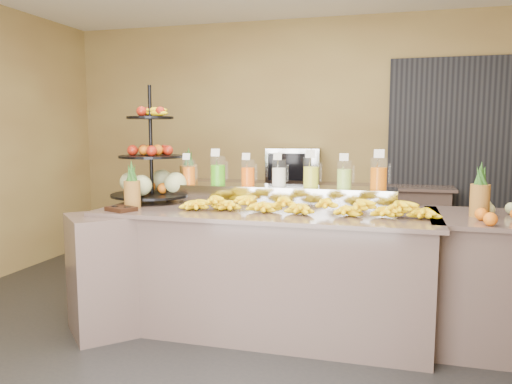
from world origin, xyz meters
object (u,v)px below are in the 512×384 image
at_px(fruit_stand, 157,172).
at_px(oven_warmer, 293,166).
at_px(banana_heap, 304,203).
at_px(condiment_caddy, 121,209).
at_px(pitcher_tray, 279,195).
at_px(right_fruit_pile, 505,210).

distance_m(fruit_stand, oven_warmer, 1.95).
distance_m(banana_heap, condiment_caddy, 1.35).
height_order(pitcher_tray, fruit_stand, fruit_stand).
height_order(pitcher_tray, banana_heap, banana_heap).
bearing_deg(condiment_caddy, banana_heap, 11.55).
distance_m(pitcher_tray, oven_warmer, 1.69).
height_order(pitcher_tray, condiment_caddy, pitcher_tray).
bearing_deg(right_fruit_pile, banana_heap, -178.86).
xyz_separation_m(fruit_stand, condiment_caddy, (-0.02, -0.55, -0.23)).
distance_m(pitcher_tray, banana_heap, 0.46).
height_order(fruit_stand, condiment_caddy, fruit_stand).
xyz_separation_m(pitcher_tray, condiment_caddy, (-1.06, -0.64, -0.06)).
height_order(right_fruit_pile, oven_warmer, oven_warmer).
bearing_deg(fruit_stand, oven_warmer, 54.69).
bearing_deg(pitcher_tray, right_fruit_pile, -12.02).
height_order(condiment_caddy, right_fruit_pile, right_fruit_pile).
height_order(pitcher_tray, right_fruit_pile, right_fruit_pile).
relative_size(pitcher_tray, condiment_caddy, 8.97).
bearing_deg(fruit_stand, condiment_caddy, -102.87).
xyz_separation_m(pitcher_tray, right_fruit_pile, (1.60, -0.34, -0.00)).
height_order(banana_heap, oven_warmer, oven_warmer).
relative_size(banana_heap, fruit_stand, 1.96).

